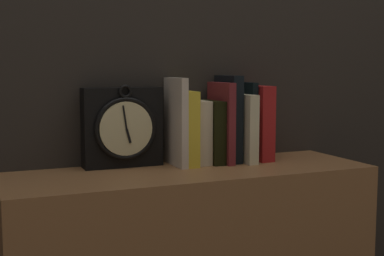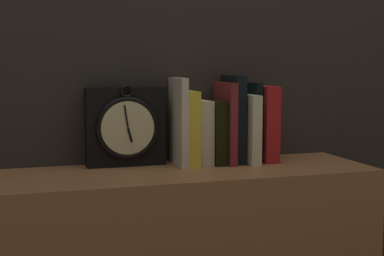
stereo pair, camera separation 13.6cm
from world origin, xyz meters
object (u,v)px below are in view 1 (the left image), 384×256
object	(u,v)px
clock	(123,127)
book_slot4_maroon	(221,123)
book_slot0_cream	(176,122)
book_slot8_red	(257,123)
book_slot1_yellow	(185,128)
book_slot2_cream	(198,132)
book_slot6_cream	(241,128)
book_slot7_black	(246,121)
book_slot3_black	(211,132)
book_slot5_black	(228,119)

from	to	relation	value
clock	book_slot4_maroon	world-z (taller)	book_slot4_maroon
book_slot0_cream	book_slot8_red	bearing A→B (deg)	0.34
book_slot1_yellow	book_slot2_cream	distance (m)	0.04
clock	book_slot1_yellow	distance (m)	0.17
book_slot0_cream	book_slot6_cream	distance (m)	0.19
book_slot2_cream	book_slot7_black	distance (m)	0.15
book_slot0_cream	book_slot8_red	world-z (taller)	book_slot0_cream
book_slot6_cream	book_slot0_cream	bearing A→B (deg)	177.54
book_slot6_cream	book_slot8_red	size ratio (longest dim) A/B	0.89
book_slot2_cream	book_slot3_black	xyz separation A→B (m)	(0.04, -0.01, -0.00)
clock	book_slot3_black	distance (m)	0.24
book_slot3_black	book_slot7_black	xyz separation A→B (m)	(0.11, 0.01, 0.02)
clock	book_slot0_cream	bearing A→B (deg)	-13.79
book_slot1_yellow	book_slot5_black	xyz separation A→B (m)	(0.13, 0.00, 0.02)
book_slot0_cream	book_slot3_black	distance (m)	0.11
book_slot4_maroon	book_slot8_red	bearing A→B (deg)	2.18
book_slot4_maroon	book_slot5_black	bearing A→B (deg)	16.99
book_slot0_cream	book_slot3_black	world-z (taller)	book_slot0_cream
clock	book_slot7_black	bearing A→B (deg)	-3.71
book_slot7_black	book_slot3_black	bearing A→B (deg)	-176.04
book_slot0_cream	book_slot7_black	bearing A→B (deg)	2.80
book_slot6_cream	book_slot8_red	xyz separation A→B (m)	(0.06, 0.01, 0.01)
book_slot5_black	book_slot6_cream	world-z (taller)	book_slot5_black
clock	book_slot5_black	bearing A→B (deg)	-5.46
book_slot6_cream	clock	bearing A→B (deg)	172.77
book_slot2_cream	book_slot4_maroon	distance (m)	0.07
book_slot5_black	book_slot8_red	distance (m)	0.09
book_slot3_black	book_slot5_black	size ratio (longest dim) A/B	0.72
book_slot4_maroon	book_slot2_cream	bearing A→B (deg)	169.72
book_slot4_maroon	book_slot3_black	bearing A→B (deg)	168.13
book_slot8_red	book_slot5_black	bearing A→B (deg)	177.62
book_slot7_black	book_slot8_red	size ratio (longest dim) A/B	1.05
clock	book_slot3_black	bearing A→B (deg)	-7.25
book_slot2_cream	book_slot7_black	bearing A→B (deg)	0.71
book_slot2_cream	book_slot3_black	bearing A→B (deg)	-9.08
clock	book_slot2_cream	bearing A→B (deg)	-6.92
book_slot1_yellow	book_slot4_maroon	size ratio (longest dim) A/B	0.90
book_slot1_yellow	book_slot6_cream	size ratio (longest dim) A/B	1.06
clock	book_slot3_black	world-z (taller)	clock
book_slot1_yellow	book_slot0_cream	bearing A→B (deg)	-177.04
book_slot5_black	book_slot7_black	xyz separation A→B (m)	(0.06, 0.01, -0.01)
book_slot0_cream	book_slot3_black	size ratio (longest dim) A/B	1.37
book_slot4_maroon	book_slot8_red	distance (m)	0.12
book_slot0_cream	book_slot7_black	xyz separation A→B (m)	(0.22, 0.01, -0.01)
clock	book_slot6_cream	distance (m)	0.33
book_slot5_black	book_slot1_yellow	bearing A→B (deg)	-178.33
book_slot1_yellow	book_slot2_cream	bearing A→B (deg)	10.24
book_slot0_cream	book_slot3_black	bearing A→B (deg)	1.56
book_slot1_yellow	book_slot5_black	bearing A→B (deg)	1.67
book_slot0_cream	book_slot8_red	size ratio (longest dim) A/B	1.12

